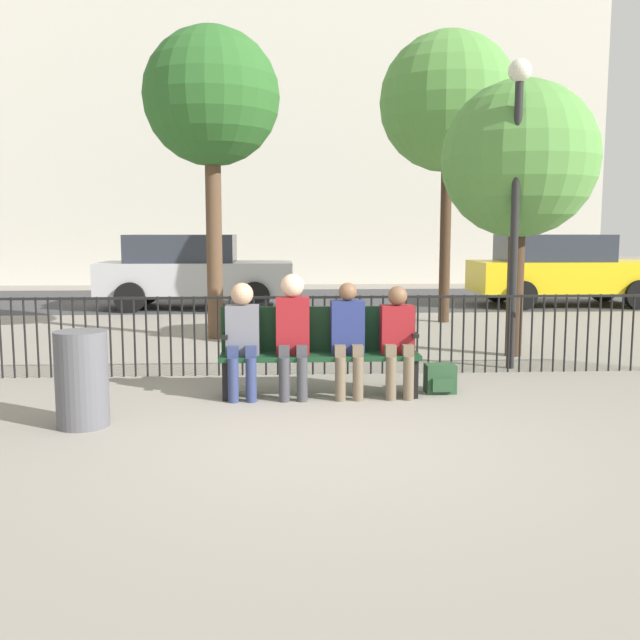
% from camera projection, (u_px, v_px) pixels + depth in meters
% --- Properties ---
extents(ground_plane, '(80.00, 80.00, 0.00)m').
position_uv_depth(ground_plane, '(331.00, 441.00, 5.84)').
color(ground_plane, gray).
extents(park_bench, '(2.06, 0.45, 0.92)m').
position_uv_depth(park_bench, '(320.00, 347.00, 7.46)').
color(park_bench, '#14381E').
rests_on(park_bench, ground).
extents(seated_person_0, '(0.34, 0.39, 1.19)m').
position_uv_depth(seated_person_0, '(242.00, 333.00, 7.26)').
color(seated_person_0, navy).
rests_on(seated_person_0, ground).
extents(seated_person_1, '(0.34, 0.39, 1.28)m').
position_uv_depth(seated_person_1, '(293.00, 328.00, 7.29)').
color(seated_person_1, '#3D3D42').
rests_on(seated_person_1, ground).
extents(seated_person_2, '(0.34, 0.39, 1.19)m').
position_uv_depth(seated_person_2, '(348.00, 334.00, 7.32)').
color(seated_person_2, brown).
rests_on(seated_person_2, ground).
extents(seated_person_3, '(0.34, 0.39, 1.15)m').
position_uv_depth(seated_person_3, '(398.00, 335.00, 7.35)').
color(seated_person_3, brown).
rests_on(seated_person_3, ground).
extents(backpack, '(0.31, 0.27, 0.31)m').
position_uv_depth(backpack, '(440.00, 379.00, 7.57)').
color(backpack, '#284C2D').
rests_on(backpack, ground).
extents(fence_railing, '(9.01, 0.03, 0.95)m').
position_uv_depth(fence_railing, '(313.00, 328.00, 8.47)').
color(fence_railing, black).
rests_on(fence_railing, ground).
extents(tree_0, '(2.08, 2.08, 3.70)m').
position_uv_depth(tree_0, '(520.00, 161.00, 9.50)').
color(tree_0, '#422D1E').
rests_on(tree_0, ground).
extents(tree_1, '(2.51, 2.51, 5.28)m').
position_uv_depth(tree_1, '(448.00, 103.00, 12.92)').
color(tree_1, '#422D1E').
rests_on(tree_1, ground).
extents(tree_2, '(2.10, 2.10, 4.81)m').
position_uv_depth(tree_2, '(212.00, 100.00, 10.95)').
color(tree_2, brown).
rests_on(tree_2, ground).
extents(lamp_post, '(0.28, 0.28, 3.75)m').
position_uv_depth(lamp_post, '(517.00, 168.00, 8.64)').
color(lamp_post, black).
rests_on(lamp_post, ground).
extents(street_surface, '(24.00, 6.00, 0.01)m').
position_uv_depth(street_surface, '(296.00, 299.00, 17.73)').
color(street_surface, '#3D3D3F').
rests_on(street_surface, ground).
extents(parked_car_0, '(4.20, 1.94, 1.62)m').
position_uv_depth(parked_car_0, '(193.00, 270.00, 15.73)').
color(parked_car_0, '#B7B7BC').
rests_on(parked_car_0, ground).
extents(parked_car_1, '(4.20, 1.94, 1.62)m').
position_uv_depth(parked_car_1, '(562.00, 269.00, 16.22)').
color(parked_car_1, yellow).
rests_on(parked_car_1, ground).
extents(building_facade, '(20.00, 6.00, 13.39)m').
position_uv_depth(building_facade, '(289.00, 86.00, 24.81)').
color(building_facade, beige).
rests_on(building_facade, ground).
extents(trash_bin, '(0.46, 0.46, 0.85)m').
position_uv_depth(trash_bin, '(82.00, 379.00, 6.24)').
color(trash_bin, '#56565B').
rests_on(trash_bin, ground).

